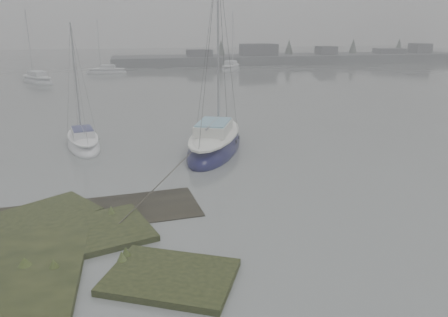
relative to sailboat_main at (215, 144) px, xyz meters
The scene contains 7 objects.
ground 18.45m from the sailboat_main, 102.39° to the left, with size 160.00×160.00×0.00m, color slate.
far_shoreline 54.91m from the sailboat_main, 65.37° to the left, with size 60.00×8.00×4.15m.
sailboat_main is the anchor object (origin of this frame).
sailboat_white 7.64m from the sailboat_main, 163.81° to the left, with size 2.83×5.52×7.44m.
sailboat_far_a 35.12m from the sailboat_main, 116.38° to the left, with size 5.42×6.22×8.82m.
sailboat_far_b 41.36m from the sailboat_main, 76.73° to the left, with size 4.82×6.66×9.04m.
sailboat_far_c 40.31m from the sailboat_main, 101.72° to the left, with size 5.63×2.28×7.76m.
Camera 1 is at (-0.08, -11.26, 6.96)m, focal length 35.00 mm.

